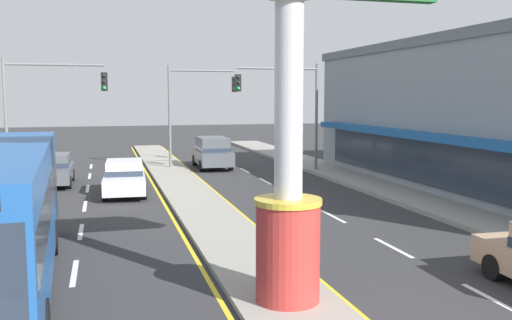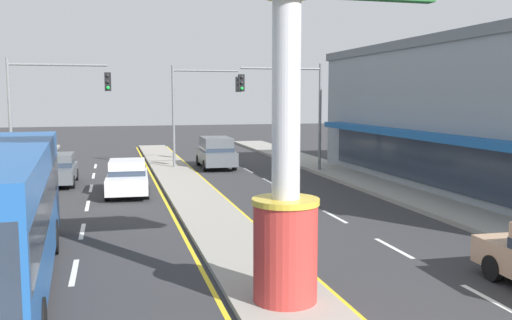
% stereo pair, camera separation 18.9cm
% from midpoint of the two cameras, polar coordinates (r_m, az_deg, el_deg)
% --- Properties ---
extents(median_strip, '(2.22, 52.00, 0.14)m').
position_cam_midpoint_polar(median_strip, '(23.70, -6.54, -3.98)').
color(median_strip, gray).
rests_on(median_strip, ground).
extents(sidewalk_right, '(2.71, 60.00, 0.18)m').
position_cam_midpoint_polar(sidewalk_right, '(24.88, 15.36, -3.63)').
color(sidewalk_right, gray).
rests_on(sidewalk_right, ground).
extents(lane_markings, '(8.96, 52.00, 0.01)m').
position_cam_midpoint_polar(lane_markings, '(22.40, -6.01, -4.76)').
color(lane_markings, silver).
rests_on(lane_markings, ground).
extents(district_sign, '(6.98, 1.40, 7.77)m').
position_cam_midpoint_polar(district_sign, '(11.28, 2.88, 4.13)').
color(district_sign, '#B7332D').
rests_on(district_sign, median_strip).
extents(storefront_right, '(10.44, 23.09, 7.04)m').
position_cam_midpoint_polar(storefront_right, '(28.68, 24.32, 4.24)').
color(storefront_right, gray).
rests_on(storefront_right, ground).
extents(traffic_light_left_side, '(4.86, 0.46, 6.20)m').
position_cam_midpoint_polar(traffic_light_left_side, '(29.20, -20.99, 5.84)').
color(traffic_light_left_side, slate).
rests_on(traffic_light_left_side, ground).
extents(traffic_light_right_side, '(4.86, 0.46, 6.20)m').
position_cam_midpoint_polar(traffic_light_right_side, '(31.35, 3.04, 6.28)').
color(traffic_light_right_side, slate).
rests_on(traffic_light_right_side, ground).
extents(traffic_light_median_far, '(4.20, 0.46, 6.20)m').
position_cam_midpoint_polar(traffic_light_median_far, '(33.98, -6.45, 6.18)').
color(traffic_light_median_far, slate).
rests_on(traffic_light_median_far, ground).
extents(sedan_near_right_lane, '(1.85, 4.31, 1.53)m').
position_cam_midpoint_polar(sedan_near_right_lane, '(29.38, -20.17, -0.89)').
color(sedan_near_right_lane, '#4C5156').
rests_on(sedan_near_right_lane, ground).
extents(suv_far_right_lane, '(2.03, 4.63, 1.90)m').
position_cam_midpoint_polar(suv_far_right_lane, '(34.14, -4.65, 0.80)').
color(suv_far_right_lane, '#4C5156').
rests_on(suv_far_right_lane, ground).
extents(sedan_mid_left_lane, '(2.00, 4.38, 1.53)m').
position_cam_midpoint_polar(sedan_mid_left_lane, '(25.58, -13.47, -1.72)').
color(sedan_mid_left_lane, silver).
rests_on(sedan_mid_left_lane, ground).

